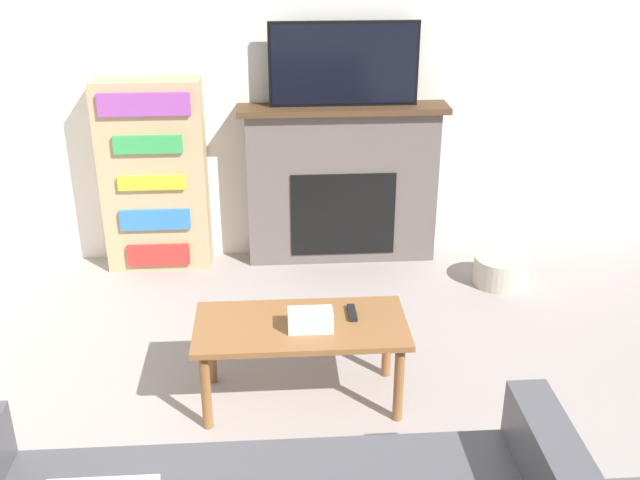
{
  "coord_description": "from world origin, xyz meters",
  "views": [
    {
      "loc": [
        -0.15,
        -1.22,
        2.37
      ],
      "look_at": [
        0.09,
        2.39,
        0.73
      ],
      "focal_mm": 42.0,
      "sensor_mm": 36.0,
      "label": 1
    }
  ],
  "objects": [
    {
      "name": "wall_back",
      "position": [
        0.0,
        3.85,
        1.35
      ],
      "size": [
        5.86,
        0.06,
        2.7
      ],
      "color": "silver",
      "rests_on": "ground_plane"
    },
    {
      "name": "fireplace",
      "position": [
        0.33,
        3.71,
        0.57
      ],
      "size": [
        1.42,
        0.28,
        1.13
      ],
      "color": "#605651",
      "rests_on": "ground_plane"
    },
    {
      "name": "tv",
      "position": [
        0.33,
        3.69,
        1.41
      ],
      "size": [
        0.99,
        0.03,
        0.55
      ],
      "color": "black",
      "rests_on": "fireplace"
    },
    {
      "name": "coffee_table",
      "position": [
        -0.03,
        2.0,
        0.4
      ],
      "size": [
        1.06,
        0.51,
        0.46
      ],
      "color": "brown",
      "rests_on": "ground_plane"
    },
    {
      "name": "tissue_box",
      "position": [
        0.01,
        1.94,
        0.51
      ],
      "size": [
        0.22,
        0.12,
        0.1
      ],
      "color": "silver",
      "rests_on": "coffee_table"
    },
    {
      "name": "remote_control",
      "position": [
        0.23,
        2.07,
        0.47
      ],
      "size": [
        0.04,
        0.15,
        0.02
      ],
      "color": "black",
      "rests_on": "coffee_table"
    },
    {
      "name": "bookshelf",
      "position": [
        -0.96,
        3.68,
        0.67
      ],
      "size": [
        0.71,
        0.29,
        1.33
      ],
      "color": "tan",
      "rests_on": "ground_plane"
    },
    {
      "name": "storage_basket",
      "position": [
        1.38,
        3.22,
        0.1
      ],
      "size": [
        0.37,
        0.37,
        0.19
      ],
      "color": "#BCB29E",
      "rests_on": "ground_plane"
    }
  ]
}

